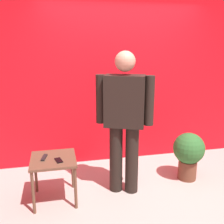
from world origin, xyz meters
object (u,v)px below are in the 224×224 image
at_px(standing_person, 124,117).
at_px(cell_phone, 59,160).
at_px(side_table, 54,164).
at_px(potted_plant, 189,152).
at_px(tv_remote, 44,157).

bearing_deg(standing_person, cell_phone, -172.64).
bearing_deg(side_table, standing_person, 1.58).
distance_m(standing_person, potted_plant, 1.15).
relative_size(standing_person, cell_phone, 12.63).
relative_size(standing_person, side_table, 3.26).
bearing_deg(tv_remote, cell_phone, -20.99).
xyz_separation_m(side_table, tv_remote, (-0.11, 0.03, 0.09)).
bearing_deg(tv_remote, potted_plant, 14.75).
bearing_deg(standing_person, side_table, -178.42).
bearing_deg(potted_plant, cell_phone, -173.31).
height_order(side_table, potted_plant, potted_plant).
bearing_deg(cell_phone, standing_person, -7.40).
distance_m(standing_person, tv_remote, 1.09).
bearing_deg(standing_person, tv_remote, 179.89).
distance_m(standing_person, cell_phone, 0.95).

